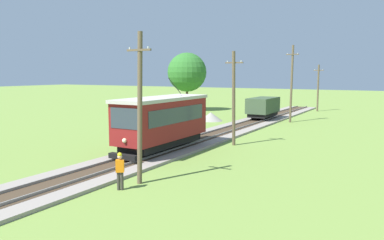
# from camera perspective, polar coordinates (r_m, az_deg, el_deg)

# --- Properties ---
(red_tram) EXTENTS (2.60, 8.54, 4.79)m
(red_tram) POSITION_cam_1_polar(r_m,az_deg,el_deg) (26.26, -4.41, -0.13)
(red_tram) COLOR maroon
(red_tram) RESTS_ON rail_right
(freight_car) EXTENTS (2.40, 5.20, 2.31)m
(freight_car) POSITION_cam_1_polar(r_m,az_deg,el_deg) (44.90, 10.50, 1.91)
(freight_car) COLOR #384C33
(freight_car) RESTS_ON rail_right
(utility_pole_near_tram) EXTENTS (1.40, 0.48, 7.43)m
(utility_pole_near_tram) POSITION_cam_1_polar(r_m,az_deg,el_deg) (18.85, -7.75, 1.96)
(utility_pole_near_tram) COLOR brown
(utility_pole_near_tram) RESTS_ON ground
(utility_pole_mid) EXTENTS (1.40, 0.49, 7.04)m
(utility_pole_mid) POSITION_cam_1_polar(r_m,az_deg,el_deg) (28.80, 6.21, 3.32)
(utility_pole_mid) COLOR brown
(utility_pole_mid) RESTS_ON ground
(utility_pole_far) EXTENTS (1.40, 0.54, 8.48)m
(utility_pole_far) POSITION_cam_1_polar(r_m,az_deg,el_deg) (43.85, 14.56, 5.32)
(utility_pole_far) COLOR brown
(utility_pole_far) RESTS_ON ground
(utility_pole_distant) EXTENTS (1.40, 0.38, 6.62)m
(utility_pole_distant) POSITION_cam_1_polar(r_m,az_deg,el_deg) (57.60, 18.20, 4.62)
(utility_pole_distant) COLOR brown
(utility_pole_distant) RESTS_ON ground
(gravel_pile) EXTENTS (2.73, 2.73, 0.98)m
(gravel_pile) POSITION_cam_1_polar(r_m,az_deg,el_deg) (43.95, 2.79, 0.51)
(gravel_pile) COLOR gray
(gravel_pile) RESTS_ON ground
(track_worker) EXTENTS (0.45, 0.41, 1.78)m
(track_worker) POSITION_cam_1_polar(r_m,az_deg,el_deg) (18.31, -10.64, -7.21)
(track_worker) COLOR #38332D
(track_worker) RESTS_ON ground
(tree_right_near) EXTENTS (5.60, 5.60, 8.35)m
(tree_right_near) POSITION_cam_1_polar(r_m,az_deg,el_deg) (55.58, -0.75, 7.09)
(tree_right_near) COLOR #4C3823
(tree_right_near) RESTS_ON ground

